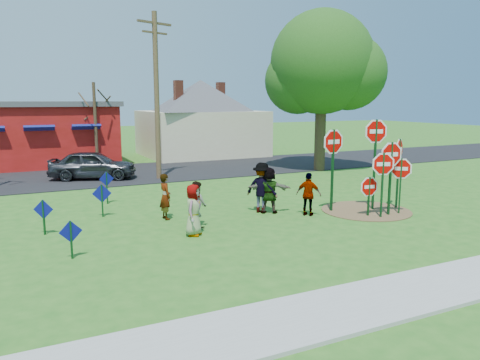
% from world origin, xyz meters
% --- Properties ---
extents(ground, '(120.00, 120.00, 0.00)m').
position_xyz_m(ground, '(0.00, 0.00, 0.00)').
color(ground, '#26621C').
rests_on(ground, ground).
extents(sidewalk, '(22.00, 1.80, 0.08)m').
position_xyz_m(sidewalk, '(0.00, -7.20, 0.04)').
color(sidewalk, '#9E9E99').
rests_on(sidewalk, ground).
extents(road, '(120.00, 7.50, 0.04)m').
position_xyz_m(road, '(0.00, 11.50, 0.02)').
color(road, black).
rests_on(road, ground).
extents(dirt_patch, '(3.20, 3.20, 0.03)m').
position_xyz_m(dirt_patch, '(4.50, -1.00, 0.01)').
color(dirt_patch, brown).
rests_on(dirt_patch, ground).
extents(red_building, '(9.40, 7.69, 3.90)m').
position_xyz_m(red_building, '(-5.50, 17.99, 1.97)').
color(red_building, maroon).
rests_on(red_building, ground).
extents(cream_house, '(9.40, 9.40, 6.50)m').
position_xyz_m(cream_house, '(5.50, 18.00, 2.92)').
color(cream_house, beige).
rests_on(cream_house, ground).
extents(stop_sign_a, '(0.98, 0.40, 2.37)m').
position_xyz_m(stop_sign_a, '(4.27, -2.00, 1.64)').
color(stop_sign_a, '#113E1B').
rests_on(stop_sign_a, ground).
extents(stop_sign_b, '(1.14, 0.29, 3.45)m').
position_xyz_m(stop_sign_b, '(4.84, -0.94, 2.52)').
color(stop_sign_b, '#113E1B').
rests_on(stop_sign_b, ground).
extents(stop_sign_c, '(1.15, 0.13, 2.72)m').
position_xyz_m(stop_sign_c, '(4.75, -1.85, 1.89)').
color(stop_sign_c, '#113E1B').
rests_on(stop_sign_c, ground).
extents(stop_sign_d, '(0.94, 0.54, 2.73)m').
position_xyz_m(stop_sign_d, '(5.80, -1.15, 1.97)').
color(stop_sign_d, '#113E1B').
rests_on(stop_sign_d, ground).
extents(stop_sign_e, '(0.92, 0.11, 1.50)m').
position_xyz_m(stop_sign_e, '(4.02, -1.65, 0.96)').
color(stop_sign_e, '#113E1B').
rests_on(stop_sign_e, ground).
extents(stop_sign_f, '(0.78, 0.63, 2.11)m').
position_xyz_m(stop_sign_f, '(5.24, -1.85, 1.48)').
color(stop_sign_f, '#113E1B').
rests_on(stop_sign_f, ground).
extents(stop_sign_g, '(1.20, 0.13, 3.12)m').
position_xyz_m(stop_sign_g, '(3.33, -0.49, 2.19)').
color(stop_sign_g, '#113E1B').
rests_on(stop_sign_g, ground).
extents(blue_diamond_a, '(0.58, 0.08, 1.00)m').
position_xyz_m(blue_diamond_a, '(-5.72, -1.80, 0.61)').
color(blue_diamond_a, '#113E1B').
rests_on(blue_diamond_a, ground).
extents(blue_diamond_b, '(0.54, 0.29, 1.08)m').
position_xyz_m(blue_diamond_b, '(-6.20, 0.81, 0.66)').
color(blue_diamond_b, '#113E1B').
rests_on(blue_diamond_b, ground).
extents(blue_diamond_c, '(0.64, 0.16, 1.15)m').
position_xyz_m(blue_diamond_c, '(-4.25, 2.28, 0.70)').
color(blue_diamond_c, '#113E1B').
rests_on(blue_diamond_c, ground).
extents(blue_diamond_d, '(0.56, 0.08, 1.26)m').
position_xyz_m(blue_diamond_d, '(-3.72, 4.33, 0.79)').
color(blue_diamond_d, '#113E1B').
rests_on(blue_diamond_d, ground).
extents(person_a, '(0.85, 0.90, 1.54)m').
position_xyz_m(person_a, '(-2.21, -1.18, 0.77)').
color(person_a, '#434A8C').
rests_on(person_a, ground).
extents(person_b, '(0.42, 0.60, 1.55)m').
position_xyz_m(person_b, '(-2.39, 1.04, 0.78)').
color(person_b, '#307C6E').
rests_on(person_b, ground).
extents(person_c, '(0.66, 0.79, 1.47)m').
position_xyz_m(person_c, '(-1.78, -0.33, 0.73)').
color(person_c, '#965B3F').
rests_on(person_c, ground).
extents(person_d, '(1.24, 1.33, 1.80)m').
position_xyz_m(person_d, '(0.99, 0.48, 0.90)').
color(person_d, '#38383D').
rests_on(person_d, ground).
extents(person_e, '(0.85, 0.92, 1.51)m').
position_xyz_m(person_e, '(2.22, -0.66, 0.75)').
color(person_e, '#4B2E54').
rests_on(person_e, ground).
extents(person_f, '(1.58, 1.19, 1.66)m').
position_xyz_m(person_f, '(1.17, 0.28, 0.83)').
color(person_f, '#1E542C').
rests_on(person_f, ground).
extents(suv, '(4.55, 3.05, 1.44)m').
position_xyz_m(suv, '(-3.32, 10.37, 0.76)').
color(suv, '#2D2C31').
rests_on(suv, road).
extents(utility_pole, '(1.90, 0.86, 8.20)m').
position_xyz_m(utility_pole, '(-0.27, 9.12, 4.32)').
color(utility_pole, '#4C3823').
rests_on(utility_pole, ground).
extents(leafy_tree, '(6.25, 5.70, 8.89)m').
position_xyz_m(leafy_tree, '(8.95, 7.95, 5.72)').
color(leafy_tree, '#382819').
rests_on(leafy_tree, ground).
extents(bare_tree_east, '(1.80, 1.80, 4.98)m').
position_xyz_m(bare_tree_east, '(-2.50, 14.13, 3.22)').
color(bare_tree_east, '#382819').
rests_on(bare_tree_east, ground).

